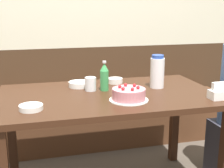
{
  "coord_description": "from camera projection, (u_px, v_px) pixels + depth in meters",
  "views": [
    {
      "loc": [
        -0.47,
        -1.88,
        1.28
      ],
      "look_at": [
        0.03,
        0.05,
        0.78
      ],
      "focal_mm": 50.0,
      "sensor_mm": 36.0,
      "label": 1
    }
  ],
  "objects": [
    {
      "name": "birthday_cake",
      "position": [
        129.0,
        95.0,
        1.87
      ],
      "size": [
        0.24,
        0.24,
        0.09
      ],
      "color": "white",
      "rests_on": "dining_table"
    },
    {
      "name": "water_pitcher",
      "position": [
        157.0,
        72.0,
        2.14
      ],
      "size": [
        0.1,
        0.1,
        0.23
      ],
      "color": "white",
      "rests_on": "dining_table"
    },
    {
      "name": "bench_seat",
      "position": [
        88.0,
        123.0,
        2.92
      ],
      "size": [
        2.69,
        0.38,
        0.44
      ],
      "color": "#56331E",
      "rests_on": "ground_plane"
    },
    {
      "name": "glass_water_tall",
      "position": [
        91.0,
        84.0,
        2.08
      ],
      "size": [
        0.08,
        0.08,
        0.09
      ],
      "color": "silver",
      "rests_on": "dining_table"
    },
    {
      "name": "dining_table",
      "position": [
        109.0,
        107.0,
        2.04
      ],
      "size": [
        1.4,
        0.82,
        0.73
      ],
      "color": "#381E11",
      "rests_on": "ground_plane"
    },
    {
      "name": "napkin_holder",
      "position": [
        219.0,
        93.0,
        1.89
      ],
      "size": [
        0.11,
        0.08,
        0.11
      ],
      "color": "white",
      "rests_on": "dining_table"
    },
    {
      "name": "bowl_soup_white",
      "position": [
        115.0,
        81.0,
        2.29
      ],
      "size": [
        0.11,
        0.11,
        0.04
      ],
      "color": "white",
      "rests_on": "dining_table"
    },
    {
      "name": "bowl_side_dish",
      "position": [
        31.0,
        107.0,
        1.7
      ],
      "size": [
        0.13,
        0.13,
        0.03
      ],
      "color": "white",
      "rests_on": "dining_table"
    },
    {
      "name": "bowl_rice_small",
      "position": [
        79.0,
        84.0,
        2.18
      ],
      "size": [
        0.15,
        0.15,
        0.04
      ],
      "color": "white",
      "rests_on": "dining_table"
    },
    {
      "name": "back_wall",
      "position": [
        82.0,
        10.0,
        2.88
      ],
      "size": [
        4.8,
        0.04,
        2.5
      ],
      "color": "#3D2819",
      "rests_on": "ground_plane"
    },
    {
      "name": "soju_bottle",
      "position": [
        104.0,
        77.0,
        2.07
      ],
      "size": [
        0.06,
        0.06,
        0.2
      ],
      "color": "#388E4C",
      "rests_on": "dining_table"
    }
  ]
}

